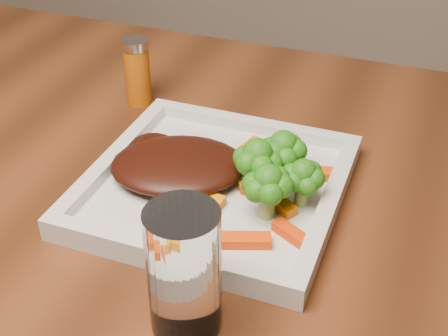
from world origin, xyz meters
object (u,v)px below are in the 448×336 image
(steak, at_px, (178,165))
(drinking_glass, at_px, (184,271))
(plate, at_px, (216,189))
(spice_shaker, at_px, (137,72))

(steak, xyz_separation_m, drinking_glass, (0.09, -0.18, 0.03))
(plate, xyz_separation_m, steak, (-0.04, 0.00, 0.02))
(steak, bearing_deg, spice_shaker, 129.46)
(steak, distance_m, drinking_glass, 0.20)
(plate, bearing_deg, drinking_glass, -76.36)
(plate, distance_m, drinking_glass, 0.19)
(steak, relative_size, drinking_glass, 1.25)
(spice_shaker, distance_m, drinking_glass, 0.41)
(spice_shaker, bearing_deg, drinking_glass, -57.23)
(plate, distance_m, steak, 0.05)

